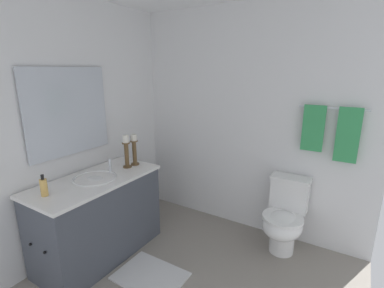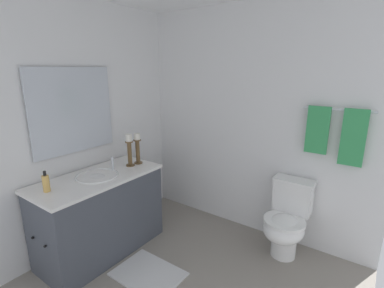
{
  "view_description": "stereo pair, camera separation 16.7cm",
  "coord_description": "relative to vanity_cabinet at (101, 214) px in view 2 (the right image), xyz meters",
  "views": [
    {
      "loc": [
        1.05,
        -1.5,
        1.79
      ],
      "look_at": [
        -0.23,
        0.59,
        1.14
      ],
      "focal_mm": 26.18,
      "sensor_mm": 36.0,
      "label": 1
    },
    {
      "loc": [
        1.19,
        -1.41,
        1.79
      ],
      "look_at": [
        -0.23,
        0.59,
        1.14
      ],
      "focal_mm": 26.18,
      "sensor_mm": 36.0,
      "label": 2
    }
  ],
  "objects": [
    {
      "name": "towel_bar",
      "position": [
        1.81,
        1.23,
        1.05
      ],
      "size": [
        0.59,
        0.02,
        0.02
      ],
      "primitive_type": "cylinder",
      "rotation": [
        0.0,
        1.57,
        0.0
      ],
      "color": "silver"
    },
    {
      "name": "candle_holder_tall",
      "position": [
        0.04,
        0.49,
        0.58
      ],
      "size": [
        0.09,
        0.09,
        0.33
      ],
      "color": "brown",
      "rests_on": "vanity_cabinet"
    },
    {
      "name": "wall_left",
      "position": [
        -0.33,
        -0.09,
        0.82
      ],
      "size": [
        0.04,
        2.76,
        2.45
      ],
      "primitive_type": "cube",
      "color": "white",
      "rests_on": "ground"
    },
    {
      "name": "wall_back",
      "position": [
        0.99,
        1.29,
        0.82
      ],
      "size": [
        2.63,
        0.04,
        2.45
      ],
      "primitive_type": "cube",
      "color": "white",
      "rests_on": "ground"
    },
    {
      "name": "vanity_cabinet",
      "position": [
        0.0,
        0.0,
        0.0
      ],
      "size": [
        0.58,
        1.23,
        0.81
      ],
      "color": "#474C56",
      "rests_on": "ground"
    },
    {
      "name": "mirror",
      "position": [
        -0.28,
        0.0,
        1.01
      ],
      "size": [
        0.02,
        0.85,
        0.8
      ],
      "primitive_type": "cube",
      "color": "silver"
    },
    {
      "name": "toilet",
      "position": [
        1.52,
        1.0,
        -0.04
      ],
      "size": [
        0.39,
        0.54,
        0.75
      ],
      "color": "white",
      "rests_on": "ground"
    },
    {
      "name": "sink_basin",
      "position": [
        -0.0,
        0.0,
        0.36
      ],
      "size": [
        0.4,
        0.4,
        0.24
      ],
      "color": "white",
      "rests_on": "vanity_cabinet"
    },
    {
      "name": "towel_near_vanity",
      "position": [
        1.66,
        1.21,
        0.85
      ],
      "size": [
        0.19,
        0.03,
        0.44
      ],
      "primitive_type": "cube",
      "color": "#389E59",
      "rests_on": "towel_bar"
    },
    {
      "name": "bath_mat",
      "position": [
        0.62,
        0.0,
        -0.4
      ],
      "size": [
        0.6,
        0.44,
        0.02
      ],
      "primitive_type": "cube",
      "color": "silver",
      "rests_on": "ground"
    },
    {
      "name": "soap_bottle",
      "position": [
        -0.05,
        -0.46,
        0.48
      ],
      "size": [
        0.06,
        0.06,
        0.18
      ],
      "color": "#E5B259",
      "rests_on": "vanity_cabinet"
    },
    {
      "name": "towel_center",
      "position": [
        1.95,
        1.21,
        0.82
      ],
      "size": [
        0.19,
        0.03,
        0.5
      ],
      "primitive_type": "cube",
      "color": "#389E59",
      "rests_on": "towel_bar"
    },
    {
      "name": "candle_holder_short",
      "position": [
        0.03,
        0.39,
        0.58
      ],
      "size": [
        0.09,
        0.09,
        0.34
      ],
      "color": "brown",
      "rests_on": "vanity_cabinet"
    }
  ]
}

